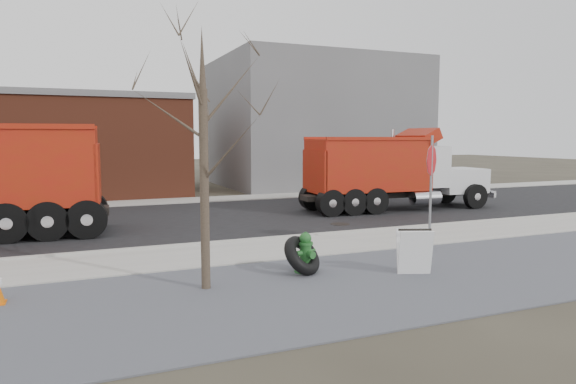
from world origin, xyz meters
name	(u,v)px	position (x,y,z in m)	size (l,w,h in m)	color
ground	(299,250)	(0.00, 0.00, 0.00)	(120.00, 120.00, 0.00)	#383328
gravel_verge	(366,283)	(0.00, -3.50, 0.01)	(60.00, 5.00, 0.03)	slate
sidewalk	(295,247)	(0.00, 0.25, 0.03)	(60.00, 2.50, 0.06)	#9E9B93
curb	(278,238)	(0.00, 1.55, 0.06)	(60.00, 0.15, 0.11)	#9E9B93
road	(233,217)	(0.00, 6.30, 0.01)	(60.00, 9.40, 0.02)	black
far_sidewalk	(200,200)	(0.00, 12.00, 0.03)	(60.00, 2.00, 0.06)	#9E9B93
building_grey	(314,123)	(9.00, 18.00, 4.00)	(12.00, 10.00, 8.00)	slate
bare_tree	(203,125)	(-3.20, -2.60, 3.30)	(3.20, 3.20, 5.20)	#382D23
fire_hydrant	(306,254)	(-0.82, -2.22, 0.43)	(0.54, 0.52, 0.94)	#286932
truck_tire	(302,255)	(-0.94, -2.30, 0.43)	(1.26, 1.22, 0.94)	black
stop_sign	(431,173)	(3.31, -1.32, 2.10)	(0.71, 0.51, 3.11)	gray
sandwich_board	(414,251)	(1.35, -3.31, 0.54)	(0.85, 0.69, 1.02)	white
dump_truck_red_a	(390,169)	(6.72, 5.71, 1.73)	(8.45, 2.72, 3.40)	black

